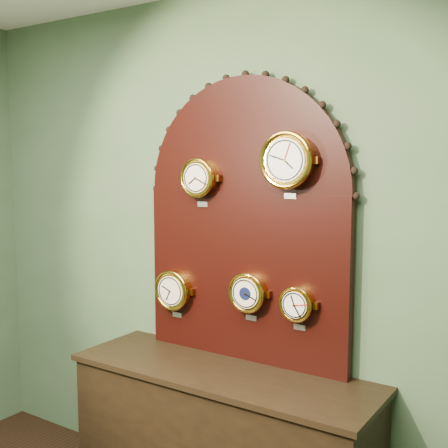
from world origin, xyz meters
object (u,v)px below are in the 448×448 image
Objects in this scene: display_board at (245,212)px; tide_clock at (297,304)px; arabic_clock at (288,160)px; roman_clock at (199,178)px; hygrometer at (173,290)px; barometer at (248,292)px.

tide_clock is (0.34, -0.07, -0.43)m from display_board.
display_board reaches higher than arabic_clock.
roman_clock is at bearing -179.91° from tide_clock.
display_board is 0.64m from hygrometer.
arabic_clock is at bearing -13.51° from display_board.
display_board reaches higher than barometer.
arabic_clock is 0.71m from tide_clock.
arabic_clock is at bearing -0.10° from hygrometer.
barometer is at bearing -46.35° from display_board.
hygrometer is 1.07× the size of barometer.
display_board is 0.40m from arabic_clock.
roman_clock is 0.94× the size of hygrometer.
barometer is (0.31, -0.00, -0.59)m from roman_clock.
arabic_clock is at bearing -0.41° from barometer.
barometer is (-0.22, 0.00, -0.68)m from arabic_clock.
tide_clock reaches higher than hygrometer.
arabic_clock is (0.53, -0.00, 0.10)m from roman_clock.
arabic_clock is 1.18× the size of hygrometer.
arabic_clock reaches higher than roman_clock.
hygrometer is at bearing 179.90° from arabic_clock.
display_board is 0.31m from roman_clock.
roman_clock is 0.54m from arabic_clock.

